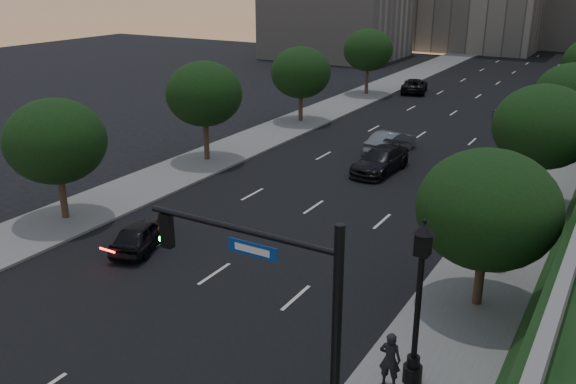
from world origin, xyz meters
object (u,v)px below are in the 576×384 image
Objects in this scene: traffic_signal_mast at (296,341)px; sedan_near_right at (380,160)px; street_lamp at (417,311)px; sedan_mid_left at (391,142)px; pedestrian_a at (390,359)px; sedan_far_left at (415,86)px; sedan_near_left at (141,234)px; sedan_far_right at (511,108)px; pedestrian_c at (517,223)px; pedestrian_b at (499,252)px.

sedan_near_right is at bearing 107.15° from traffic_signal_mast.
street_lamp is 21.52m from sedan_near_right.
sedan_mid_left is 26.27m from pedestrian_a.
sedan_far_left is (-16.18, 46.59, -1.90)m from street_lamp.
sedan_near_left is 38.10m from sedan_far_right.
pedestrian_a reaches higher than sedan_far_left.
sedan_mid_left is at bearing 112.72° from street_lamp.
sedan_near_left is 2.18× the size of pedestrian_c.
sedan_mid_left is 2.54× the size of pedestrian_c.
traffic_signal_mast is 1.25× the size of street_lamp.
pedestrian_a is at bearing -68.63° from sedan_far_right.
sedan_mid_left is at bearing -91.87° from sedan_far_right.
street_lamp is 2.98× the size of pedestrian_c.
pedestrian_a is (15.62, -47.12, 0.34)m from sedan_far_left.
pedestrian_c reaches higher than sedan_mid_left.
sedan_mid_left is at bearing 106.32° from sedan_near_right.
sedan_near_right is 2.85× the size of pedestrian_c.
pedestrian_a is (-0.57, -0.53, -1.57)m from street_lamp.
sedan_far_left is (-1.95, 43.34, 0.03)m from sedan_near_left.
sedan_far_left reaches higher than sedan_near_left.
sedan_near_left is 0.76× the size of sedan_near_right.
sedan_near_right reaches higher than sedan_near_left.
street_lamp is 3.41× the size of pedestrian_b.
pedestrian_a reaches higher than sedan_near_left.
street_lamp is (1.62, 4.51, -1.04)m from traffic_signal_mast.
sedan_near_right is at bearing -74.78° from pedestrian_a.
traffic_signal_mast is at bearing -70.52° from sedan_far_right.
pedestrian_a is (8.45, -19.98, 0.29)m from sedan_near_right.
sedan_mid_left is 2.60× the size of pedestrian_a.
pedestrian_c is (5.75, -27.85, 0.38)m from sedan_far_right.
pedestrian_c is at bearing 102.34° from sedan_far_left.
sedan_far_right is (9.15, 36.99, 0.01)m from sedan_near_left.
sedan_near_left is 21.15m from sedan_mid_left.
sedan_near_right is at bearing -125.82° from sedan_near_left.
pedestrian_b reaches higher than sedan_near_right.
pedestrian_a is at bearing 118.98° from sedan_mid_left.
sedan_far_right is 31.65m from pedestrian_b.
traffic_signal_mast reaches higher than sedan_far_right.
street_lamp is 40.60m from sedan_far_right.
pedestrian_a reaches higher than sedan_mid_left.
pedestrian_c is at bearing -105.31° from pedestrian_b.
pedestrian_c is at bearing 82.33° from traffic_signal_mast.
pedestrian_c is at bearing -32.62° from sedan_near_right.
pedestrian_c is (2.28, 16.89, -2.58)m from traffic_signal_mast.
pedestrian_b is 0.87× the size of pedestrian_c.
sedan_near_left is 14.19m from pedestrian_a.
traffic_signal_mast is 1.46× the size of sedan_mid_left.
sedan_near_left is 15.94m from pedestrian_b.
sedan_near_right is 21.15m from sedan_far_right.
pedestrian_b is 3.29m from pedestrian_c.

